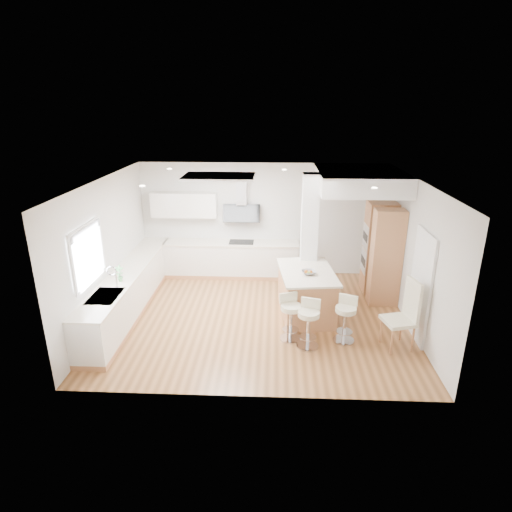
# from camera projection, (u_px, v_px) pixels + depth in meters

# --- Properties ---
(ground) EXTENTS (6.00, 6.00, 0.00)m
(ground) POSITION_uv_depth(u_px,v_px,m) (258.00, 317.00, 8.76)
(ground) COLOR #9E673A
(ground) RESTS_ON ground
(ceiling) EXTENTS (6.00, 5.00, 0.02)m
(ceiling) POSITION_uv_depth(u_px,v_px,m) (258.00, 317.00, 8.76)
(ceiling) COLOR white
(ceiling) RESTS_ON ground
(wall_back) EXTENTS (6.00, 0.04, 2.80)m
(wall_back) POSITION_uv_depth(u_px,v_px,m) (262.00, 220.00, 10.64)
(wall_back) COLOR silver
(wall_back) RESTS_ON ground
(wall_left) EXTENTS (0.04, 5.00, 2.80)m
(wall_left) POSITION_uv_depth(u_px,v_px,m) (106.00, 251.00, 8.42)
(wall_left) COLOR silver
(wall_left) RESTS_ON ground
(wall_right) EXTENTS (0.04, 5.00, 2.80)m
(wall_right) POSITION_uv_depth(u_px,v_px,m) (415.00, 256.00, 8.16)
(wall_right) COLOR silver
(wall_right) RESTS_ON ground
(skylight) EXTENTS (4.10, 2.10, 0.06)m
(skylight) POSITION_uv_depth(u_px,v_px,m) (219.00, 177.00, 8.42)
(skylight) COLOR white
(skylight) RESTS_ON ground
(window_left) EXTENTS (0.06, 1.28, 1.07)m
(window_left) POSITION_uv_depth(u_px,v_px,m) (87.00, 252.00, 7.47)
(window_left) COLOR white
(window_left) RESTS_ON ground
(doorway_right) EXTENTS (0.05, 1.00, 2.10)m
(doorway_right) POSITION_uv_depth(u_px,v_px,m) (421.00, 287.00, 7.73)
(doorway_right) COLOR #4B433A
(doorway_right) RESTS_ON ground
(counter_left) EXTENTS (0.63, 4.50, 1.35)m
(counter_left) POSITION_uv_depth(u_px,v_px,m) (130.00, 290.00, 8.94)
(counter_left) COLOR tan
(counter_left) RESTS_ON ground
(counter_back) EXTENTS (3.62, 0.63, 2.50)m
(counter_back) POSITION_uv_depth(u_px,v_px,m) (225.00, 249.00, 10.66)
(counter_back) COLOR tan
(counter_back) RESTS_ON ground
(pillar) EXTENTS (0.35, 0.35, 2.80)m
(pillar) POSITION_uv_depth(u_px,v_px,m) (309.00, 239.00, 9.13)
(pillar) COLOR white
(pillar) RESTS_ON ground
(soffit) EXTENTS (1.78, 2.20, 0.40)m
(soffit) POSITION_uv_depth(u_px,v_px,m) (359.00, 180.00, 9.10)
(soffit) COLOR white
(soffit) RESTS_ON ground
(oven_column) EXTENTS (0.63, 1.21, 2.10)m
(oven_column) POSITION_uv_depth(u_px,v_px,m) (381.00, 251.00, 9.44)
(oven_column) COLOR tan
(oven_column) RESTS_ON ground
(peninsula) EXTENTS (1.23, 1.70, 1.04)m
(peninsula) POSITION_uv_depth(u_px,v_px,m) (306.00, 293.00, 8.73)
(peninsula) COLOR tan
(peninsula) RESTS_ON ground
(bar_stool_a) EXTENTS (0.51, 0.51, 0.88)m
(bar_stool_a) POSITION_uv_depth(u_px,v_px,m) (291.00, 315.00, 7.82)
(bar_stool_a) COLOR silver
(bar_stool_a) RESTS_ON ground
(bar_stool_b) EXTENTS (0.50, 0.50, 0.90)m
(bar_stool_b) POSITION_uv_depth(u_px,v_px,m) (309.00, 321.00, 7.57)
(bar_stool_b) COLOR silver
(bar_stool_b) RESTS_ON ground
(bar_stool_c) EXTENTS (0.51, 0.51, 0.88)m
(bar_stool_c) POSITION_uv_depth(u_px,v_px,m) (346.00, 317.00, 7.75)
(bar_stool_c) COLOR silver
(bar_stool_c) RESTS_ON ground
(dining_chair) EXTENTS (0.61, 0.61, 1.29)m
(dining_chair) POSITION_uv_depth(u_px,v_px,m) (405.00, 312.00, 7.50)
(dining_chair) COLOR beige
(dining_chair) RESTS_ON ground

